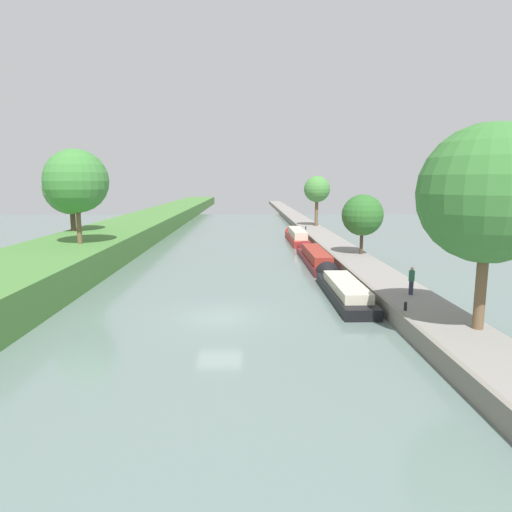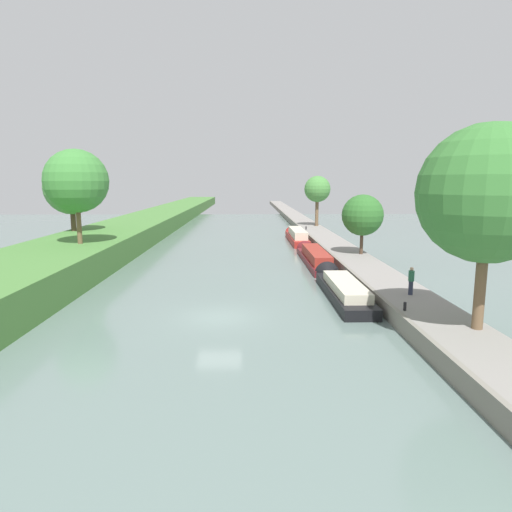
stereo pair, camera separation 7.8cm
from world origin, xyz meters
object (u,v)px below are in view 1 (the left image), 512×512
narrowboat_black (341,287)px  mooring_bollard_far (306,228)px  narrowboat_maroon (314,257)px  narrowboat_red (296,236)px  mooring_bollard_near (405,306)px  person_walking (411,280)px

narrowboat_black → mooring_bollard_far: size_ratio=25.24×
narrowboat_maroon → narrowboat_red: narrowboat_red is taller
narrowboat_maroon → mooring_bollard_near: bearing=-84.2°
narrowboat_black → person_walking: person_walking is taller
person_walking → narrowboat_red: bearing=96.4°
narrowboat_red → mooring_bollard_far: bearing=71.4°
narrowboat_red → mooring_bollard_near: bearing=-86.7°
narrowboat_maroon → mooring_bollard_far: size_ratio=30.19×
mooring_bollard_near → mooring_bollard_far: size_ratio=1.00×
narrowboat_maroon → narrowboat_red: size_ratio=1.05×
narrowboat_black → mooring_bollard_near: mooring_bollard_near is taller
narrowboat_maroon → mooring_bollard_near: (1.93, -18.89, 0.56)m
narrowboat_black → mooring_bollard_near: 7.09m
person_walking → mooring_bollard_far: person_walking is taller
person_walking → mooring_bollard_far: 36.41m
narrowboat_black → narrowboat_maroon: 12.08m
narrowboat_maroon → mooring_bollard_far: 20.85m
narrowboat_maroon → person_walking: bearing=-77.7°
person_walking → mooring_bollard_far: bearing=92.3°
narrowboat_red → person_walking: person_walking is taller
narrowboat_maroon → narrowboat_red: (-0.00, 14.99, 0.12)m
mooring_bollard_near → person_walking: bearing=65.7°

